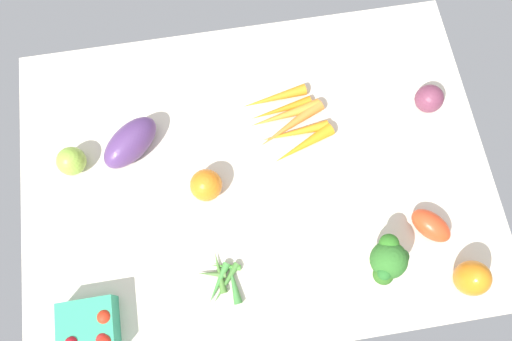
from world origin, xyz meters
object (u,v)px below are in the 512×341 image
Objects in this scene: roma_tomato at (431,226)px; heirloom_tomato_orange at (206,185)px; red_onion_near_basket at (429,99)px; eggplant at (130,142)px; heirloom_tomato_green at (71,161)px; okra_pile at (223,279)px; carrot_bunch at (289,122)px; berry_basket at (90,329)px; broccoli_head at (388,260)px; bell_pepper_orange at (472,278)px.

roma_tomato is 48.30cm from heirloom_tomato_orange.
eggplant is (67.99, 0.09, 0.51)cm from red_onion_near_basket.
okra_pile is at bearing 134.22° from heirloom_tomato_green.
berry_basket is (46.77, 38.04, 1.67)cm from carrot_bunch.
broccoli_head is (11.78, 5.98, 3.91)cm from roma_tomato.
berry_basket is 0.97× the size of okra_pile.
broccoli_head is (19.02, 34.37, 3.32)cm from red_onion_near_basket.
bell_pepper_orange is (2.71, 40.30, 1.37)cm from red_onion_near_basket.
eggplant is (-11.17, -37.71, 0.68)cm from berry_basket.
berry_basket is 35.70cm from heirloom_tomato_green.
heirloom_tomato_green reaches higher than okra_pile.
bell_pepper_orange is 1.32× the size of heirloom_tomato_orange.
broccoli_head is at bearing -19.97° from bell_pepper_orange.
red_onion_near_basket reaches higher than carrot_bunch.
heirloom_tomato_green is 78.45cm from roma_tomato.
broccoli_head is 33.53cm from okra_pile.
carrot_bunch is at bearing -53.80° from bell_pepper_orange.
heirloom_tomato_green is 41.93cm from okra_pile.
broccoli_head reaches higher than carrot_bunch.
heirloom_tomato_green is 0.59× the size of broccoli_head.
carrot_bunch is 2.84× the size of heirloom_tomato_orange.
carrot_bunch is 2.19× the size of roma_tomato.
heirloom_tomato_green is (81.17, 2.16, -0.04)cm from red_onion_near_basket.
roma_tomato reaches higher than okra_pile.
heirloom_tomato_orange is at bearing -87.65° from okra_pile.
berry_basket is 1.59× the size of heirloom_tomato_orange.
red_onion_near_basket is 67.99cm from eggplant.
okra_pile is (51.98, 32.16, -2.43)cm from red_onion_near_basket.
broccoli_head is at bearing 146.90° from heirloom_tomato_orange.
heirloom_tomato_orange reaches higher than heirloom_tomato_green.
bell_pepper_orange reaches higher than red_onion_near_basket.
heirloom_tomato_orange is (52.79, 12.35, 0.26)cm from red_onion_near_basket.
berry_basket is 39.33cm from eggplant.
broccoli_head is (-13.37, 34.61, 5.17)cm from carrot_bunch.
eggplant is 76.67cm from bell_pepper_orange.
berry_basket is 72.54cm from roma_tomato.
eggplant is at bearing -106.51° from berry_basket.
heirloom_tomato_green is (48.79, 2.40, 1.80)cm from carrot_bunch.
broccoli_head is 59.84cm from eggplant.
roma_tomato is (-73.94, 26.23, -0.54)cm from heirloom_tomato_green.
roma_tomato is 44.94cm from okra_pile.
okra_pile is at bearing 92.35° from heirloom_tomato_orange.
carrot_bunch is 1.85× the size of broccoli_head.
broccoli_head is 40.43cm from heirloom_tomato_orange.
heirloom_tomato_green reaches higher than carrot_bunch.
roma_tomato is at bearing -65.61° from eggplant.
carrot_bunch is 1.73× the size of okra_pile.
eggplant is at bearing 0.54° from carrot_bunch.
bell_pepper_orange is at bearing 150.84° from heirloom_tomato_orange.
broccoli_head is at bearing -75.63° from eggplant.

